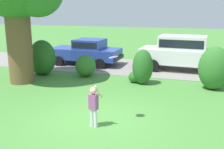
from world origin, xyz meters
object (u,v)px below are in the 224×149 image
Objects in this scene: frisbee at (113,57)px; child_thrower at (93,104)px; parked_sedan at (87,51)px; parked_suv at (182,51)px.

child_thrower is at bearing -130.46° from frisbee.
parked_suv is (5.62, 0.06, 0.23)m from parked_sedan.
parked_suv is 3.73× the size of child_thrower.
frisbee reaches higher than child_thrower.
frisbee is at bearing -101.72° from parked_suv.
frisbee is (0.44, 0.52, 1.29)m from child_thrower.
parked_sedan is at bearing -179.39° from parked_suv.
frisbee reaches higher than parked_suv.
child_thrower is (3.57, -8.20, -0.13)m from parked_sedan.
frisbee is (4.01, -7.68, 1.16)m from parked_sedan.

